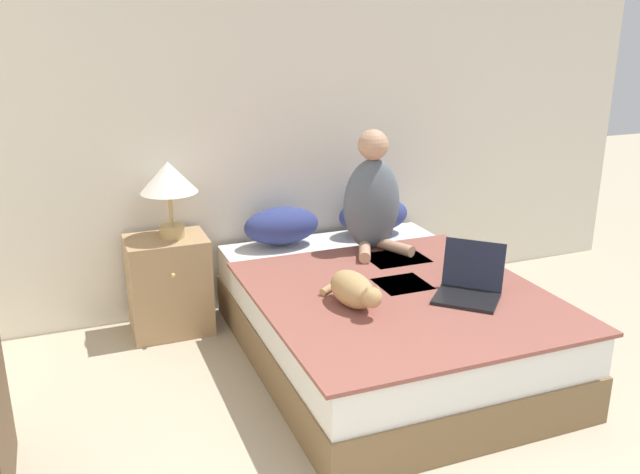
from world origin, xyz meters
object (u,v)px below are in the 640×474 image
object	(u,v)px
pillow_near	(282,226)
person_sitting	(372,199)
pillow_far	(373,215)
cat_tabby	(354,290)
table_lamp	(169,181)
bed	(383,321)
nightstand	(169,285)
laptop_open	(469,286)

from	to	relation	value
pillow_near	person_sitting	world-z (taller)	person_sitting
pillow_far	cat_tabby	bearing A→B (deg)	-120.20
cat_tabby	table_lamp	size ratio (longest dim) A/B	1.12
bed	pillow_far	size ratio (longest dim) A/B	4.03
pillow_near	pillow_far	world-z (taller)	same
pillow_near	nightstand	xyz separation A→B (m)	(-0.73, -0.02, -0.29)
pillow_far	person_sitting	bearing A→B (deg)	-117.74
cat_tabby	pillow_far	bearing A→B (deg)	143.02
person_sitting	nightstand	world-z (taller)	person_sitting
pillow_far	table_lamp	xyz separation A→B (m)	(-1.33, -0.02, 0.35)
person_sitting	laptop_open	distance (m)	0.92
person_sitting	cat_tabby	bearing A→B (deg)	-121.12
bed	nightstand	bearing A→B (deg)	142.80
laptop_open	table_lamp	world-z (taller)	table_lamp
bed	person_sitting	xyz separation A→B (m)	(0.17, 0.52, 0.56)
pillow_near	nightstand	bearing A→B (deg)	-178.59
laptop_open	nightstand	bearing A→B (deg)	-175.93
pillow_far	person_sitting	size ratio (longest dim) A/B	0.65
pillow_near	cat_tabby	xyz separation A→B (m)	(0.03, -1.06, -0.03)
cat_tabby	person_sitting	bearing A→B (deg)	142.10
pillow_near	nightstand	world-z (taller)	pillow_near
cat_tabby	laptop_open	xyz separation A→B (m)	(0.60, -0.10, -0.03)
pillow_near	laptop_open	bearing A→B (deg)	-61.59
pillow_far	nightstand	world-z (taller)	pillow_far
pillow_near	bed	bearing A→B (deg)	-68.47
laptop_open	nightstand	size ratio (longest dim) A/B	0.74
cat_tabby	laptop_open	bearing A→B (deg)	73.40
pillow_near	pillow_far	distance (m)	0.64
bed	person_sitting	world-z (taller)	person_sitting
table_lamp	cat_tabby	bearing A→B (deg)	-55.58
laptop_open	bed	bearing A→B (deg)	175.66
pillow_near	nightstand	distance (m)	0.79
pillow_near	person_sitting	distance (m)	0.61
person_sitting	laptop_open	size ratio (longest dim) A/B	1.67
table_lamp	person_sitting	bearing A→B (deg)	-13.34
table_lamp	nightstand	bearing A→B (deg)	179.92
person_sitting	bed	bearing A→B (deg)	-107.68
pillow_near	person_sitting	xyz separation A→B (m)	(0.49, -0.30, 0.20)
pillow_far	person_sitting	distance (m)	0.39
pillow_far	person_sitting	xyz separation A→B (m)	(-0.16, -0.30, 0.20)
pillow_near	pillow_far	bearing A→B (deg)	0.00
pillow_far	table_lamp	distance (m)	1.38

